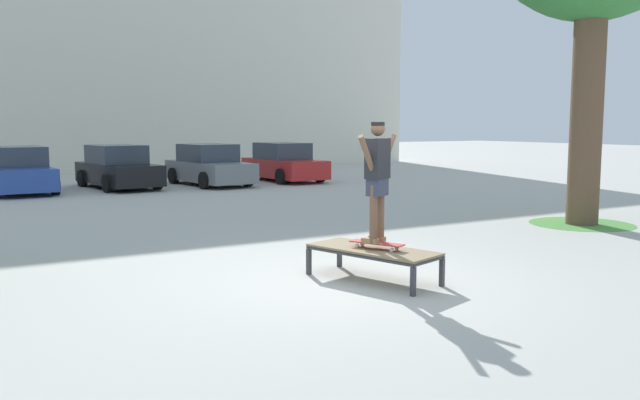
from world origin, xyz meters
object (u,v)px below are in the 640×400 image
skate_box (373,252)px  skater (377,173)px  car_blue (19,172)px  car_red (284,163)px  car_black (118,168)px  car_grey (209,166)px  skateboard (377,244)px

skate_box → skater: 1.12m
car_blue → car_red: 9.50m
car_blue → car_black: same height
car_black → car_grey: size_ratio=1.01×
skate_box → skater: size_ratio=1.21×
skater → car_black: (0.04, 15.74, -0.84)m
skateboard → skater: 0.99m
car_black → car_red: 6.34m
skateboard → car_black: bearing=89.8°
car_black → car_red: (6.33, -0.29, 0.00)m
car_red → car_blue: bearing=178.2°
car_blue → car_grey: 6.35m
skateboard → car_blue: size_ratio=0.19×
skate_box → car_blue: size_ratio=0.48×
skater → car_black: bearing=89.8°
skateboard → car_red: bearing=67.6°
skate_box → skater: bearing=-72.4°
skate_box → car_grey: (3.23, 15.18, 0.28)m
car_black → car_blue: bearing=179.9°
car_grey → car_blue: bearing=175.4°
car_blue → car_red: size_ratio=1.00×
skater → car_red: skater is taller
skate_box → car_red: car_red is taller
skater → car_blue: 16.08m
skate_box → car_blue: bearing=101.2°
car_blue → car_black: 3.16m
skateboard → car_blue: (-3.12, 15.75, 0.15)m
skateboard → car_grey: bearing=78.1°
skater → car_grey: 15.60m
car_grey → car_red: (3.17, 0.21, 0.00)m
skate_box → skateboard: bearing=-72.2°
skate_box → car_black: 15.69m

